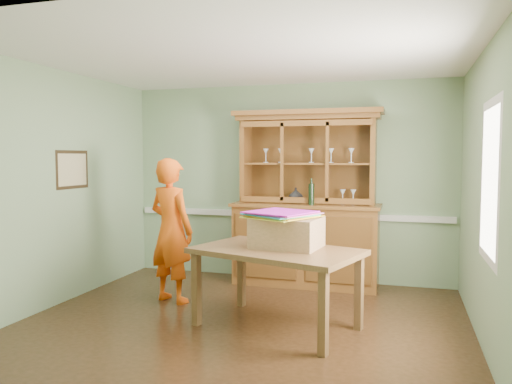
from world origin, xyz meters
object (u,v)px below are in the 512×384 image
(china_hutch, at_px, (306,224))
(cardboard_box, at_px, (287,232))
(person, at_px, (171,230))
(dining_table, at_px, (277,258))

(china_hutch, distance_m, cardboard_box, 1.67)
(cardboard_box, relative_size, person, 0.38)
(dining_table, xyz_separation_m, person, (-1.41, 0.53, 0.14))
(china_hutch, relative_size, dining_table, 1.29)
(dining_table, relative_size, person, 1.07)
(dining_table, height_order, cardboard_box, cardboard_box)
(person, bearing_deg, dining_table, 177.75)
(dining_table, bearing_deg, person, 176.66)
(person, bearing_deg, china_hutch, -119.30)
(china_hutch, height_order, dining_table, china_hutch)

